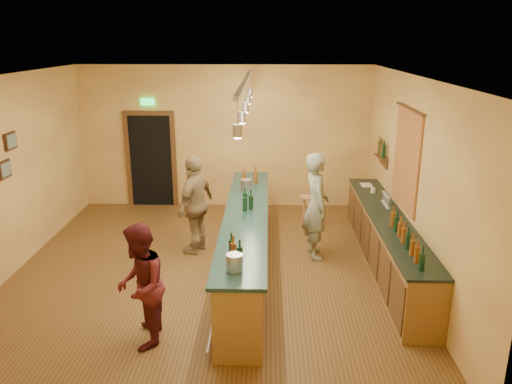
{
  "coord_description": "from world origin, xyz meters",
  "views": [
    {
      "loc": [
        0.97,
        -7.58,
        3.76
      ],
      "look_at": [
        0.78,
        0.2,
        1.34
      ],
      "focal_mm": 35.0,
      "sensor_mm": 36.0,
      "label": 1
    }
  ],
  "objects_px": {
    "bartender": "(316,206)",
    "customer_a": "(140,286)",
    "bar_stool": "(307,203)",
    "back_counter": "(387,242)",
    "tasting_bar": "(246,238)",
    "customer_b": "(196,205)"
  },
  "relations": [
    {
      "from": "bartender",
      "to": "customer_a",
      "type": "height_order",
      "value": "bartender"
    },
    {
      "from": "bartender",
      "to": "bar_stool",
      "type": "distance_m",
      "value": 1.59
    },
    {
      "from": "back_counter",
      "to": "customer_a",
      "type": "relative_size",
      "value": 2.82
    },
    {
      "from": "bartender",
      "to": "back_counter",
      "type": "bearing_deg",
      "value": -121.77
    },
    {
      "from": "back_counter",
      "to": "tasting_bar",
      "type": "height_order",
      "value": "tasting_bar"
    },
    {
      "from": "back_counter",
      "to": "bar_stool",
      "type": "distance_m",
      "value": 2.34
    },
    {
      "from": "tasting_bar",
      "to": "bartender",
      "type": "distance_m",
      "value": 1.42
    },
    {
      "from": "customer_a",
      "to": "bar_stool",
      "type": "distance_m",
      "value": 4.89
    },
    {
      "from": "tasting_bar",
      "to": "customer_a",
      "type": "bearing_deg",
      "value": -120.93
    },
    {
      "from": "back_counter",
      "to": "bartender",
      "type": "relative_size",
      "value": 2.4
    },
    {
      "from": "back_counter",
      "to": "customer_b",
      "type": "xyz_separation_m",
      "value": [
        -3.29,
        0.66,
        0.41
      ]
    },
    {
      "from": "tasting_bar",
      "to": "customer_b",
      "type": "height_order",
      "value": "customer_b"
    },
    {
      "from": "customer_b",
      "to": "bar_stool",
      "type": "distance_m",
      "value": 2.54
    },
    {
      "from": "tasting_bar",
      "to": "customer_b",
      "type": "bearing_deg",
      "value": 138.04
    },
    {
      "from": "tasting_bar",
      "to": "customer_b",
      "type": "distance_m",
      "value": 1.3
    },
    {
      "from": "bartender",
      "to": "bar_stool",
      "type": "height_order",
      "value": "bartender"
    },
    {
      "from": "back_counter",
      "to": "customer_b",
      "type": "height_order",
      "value": "customer_b"
    },
    {
      "from": "bartender",
      "to": "customer_a",
      "type": "xyz_separation_m",
      "value": [
        -2.43,
        -2.73,
        -0.14
      ]
    },
    {
      "from": "back_counter",
      "to": "bartender",
      "type": "xyz_separation_m",
      "value": [
        -1.15,
        0.5,
        0.46
      ]
    },
    {
      "from": "back_counter",
      "to": "tasting_bar",
      "type": "distance_m",
      "value": 2.36
    },
    {
      "from": "customer_a",
      "to": "customer_b",
      "type": "xyz_separation_m",
      "value": [
        0.29,
        2.89,
        0.09
      ]
    },
    {
      "from": "customer_b",
      "to": "customer_a",
      "type": "bearing_deg",
      "value": 17.62
    }
  ]
}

